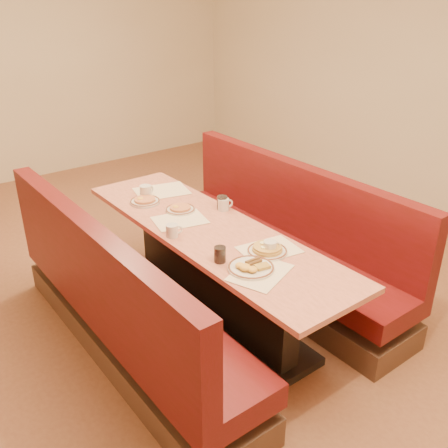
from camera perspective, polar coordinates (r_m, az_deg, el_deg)
ground at (r=3.96m, az=-1.56°, el=-10.30°), size 8.00×8.00×0.00m
room_envelope at (r=3.24m, az=-1.98°, el=18.66°), size 6.04×8.04×2.82m
diner_table at (r=3.76m, az=-1.63°, el=-5.66°), size 0.70×2.50×0.75m
booth_left at (r=3.46m, az=-11.63°, el=-9.55°), size 0.55×2.50×1.05m
booth_right at (r=4.17m, az=6.54°, el=-2.62°), size 0.55×2.50×1.05m
placemat_near_left at (r=3.03m, az=4.15°, el=-5.55°), size 0.46×0.40×0.00m
placemat_near_right at (r=3.29m, az=5.18°, el=-2.93°), size 0.41×0.34×0.00m
placemat_far_left at (r=3.71m, az=-5.08°, el=0.45°), size 0.43×0.36×0.00m
placemat_far_right at (r=4.26m, az=-7.14°, el=3.76°), size 0.50×0.42×0.00m
pancake_plate at (r=3.25m, az=4.97°, el=-2.96°), size 0.26×0.26×0.06m
eggs_plate at (r=3.06m, az=3.08°, el=-4.97°), size 0.29×0.29×0.06m
extra_plate_mid at (r=3.86m, az=-5.04°, el=1.72°), size 0.23×0.23×0.05m
extra_plate_far at (r=4.04m, az=-9.04°, el=2.62°), size 0.24×0.24×0.05m
coffee_mug_a at (r=3.23m, az=5.32°, el=-2.67°), size 0.12×0.08×0.09m
coffee_mug_b at (r=3.46m, az=-5.91°, el=-0.74°), size 0.12×0.08×0.09m
coffee_mug_c at (r=3.85m, az=-0.02°, el=2.29°), size 0.12×0.09×0.09m
coffee_mug_d at (r=4.15m, az=-8.91°, el=3.75°), size 0.13×0.09×0.10m
soda_tumbler_near at (r=3.12m, az=-0.46°, el=-3.51°), size 0.07×0.07×0.10m
soda_tumbler_mid at (r=3.86m, az=-0.22°, el=2.44°), size 0.08×0.08×0.11m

